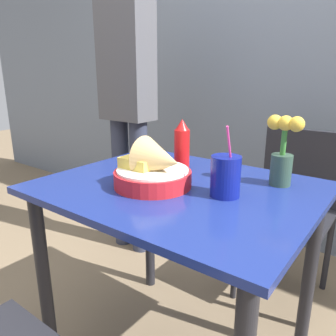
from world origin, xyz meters
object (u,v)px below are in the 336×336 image
Objects in this scene: chair_far_window at (294,198)px; ketchup_bottle at (182,145)px; food_basket at (155,170)px; drink_cup at (225,178)px; person_standing at (127,91)px; flower_vase at (283,151)px.

chair_far_window is 4.25× the size of ketchup_bottle.
ketchup_bottle is at bearing 102.97° from food_basket.
ketchup_bottle is at bearing 148.04° from drink_cup.
drink_cup is at bearing -31.96° from ketchup_bottle.
chair_far_window is at bearing 61.89° from ketchup_bottle.
chair_far_window is 0.48× the size of person_standing.
ketchup_bottle is at bearing -175.07° from flower_vase.
flower_vase is 0.14× the size of person_standing.
person_standing is (-0.66, 0.39, 0.18)m from ketchup_bottle.
ketchup_bottle is at bearing -118.11° from chair_far_window.
food_basket is at bearing -164.58° from drink_cup.
chair_far_window is 0.73m from ketchup_bottle.
person_standing is at bearing 138.78° from food_basket.
drink_cup is 0.25m from flower_vase.
person_standing reaches higher than food_basket.
chair_far_window is at bearing 72.93° from food_basket.
ketchup_bottle is 0.11× the size of person_standing.
drink_cup is at bearing -91.51° from chair_far_window.
drink_cup is 0.13× the size of person_standing.
food_basket is (-0.25, -0.82, 0.30)m from chair_far_window.
food_basket is at bearing -41.22° from person_standing.
flower_vase is at bearing -18.49° from person_standing.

